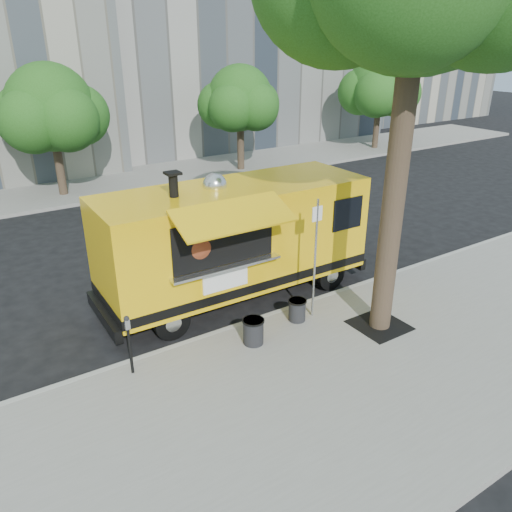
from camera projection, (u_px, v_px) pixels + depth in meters
The scene contains 14 objects.
ground at pixel (227, 311), 12.84m from camera, with size 120.00×120.00×0.00m, color black.
sidewalk at pixel (329, 394), 9.74m from camera, with size 60.00×6.00×0.15m, color gray.
curb at pixel (246, 325), 12.10m from camera, with size 60.00×0.14×0.16m, color #999993.
far_sidewalk at pixel (82, 188), 23.19m from camera, with size 60.00×5.00×0.15m, color gray.
building_right at pixel (387, 19), 43.06m from camera, with size 16.00×12.00×16.00m, color #B1A994.
tree_well at pixel (379, 325), 11.92m from camera, with size 1.20×1.20×0.02m, color black.
far_tree_b at pixel (50, 108), 20.57m from camera, with size 3.60×3.60×5.50m.
far_tree_c at pixel (240, 98), 24.88m from camera, with size 3.24×3.24×5.21m.
far_tree_d at pixel (380, 85), 29.95m from camera, with size 3.78×3.78×5.64m.
sign_post at pixel (315, 252), 11.68m from camera, with size 0.28×0.06×3.00m.
parking_meter at pixel (129, 338), 9.91m from camera, with size 0.11×0.11×1.33m.
food_truck at pixel (235, 238), 12.90m from camera, with size 7.37×3.44×3.63m.
trash_bin_left at pixel (253, 331), 11.12m from camera, with size 0.50×0.50×0.60m.
trash_bin_right at pixel (297, 309), 12.05m from camera, with size 0.45×0.45×0.54m.
Camera 1 is at (-5.47, -9.80, 6.44)m, focal length 35.00 mm.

